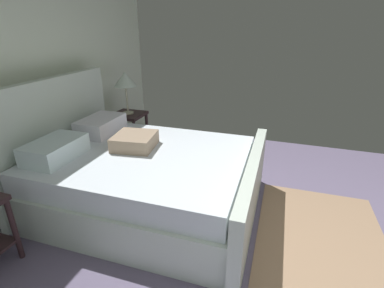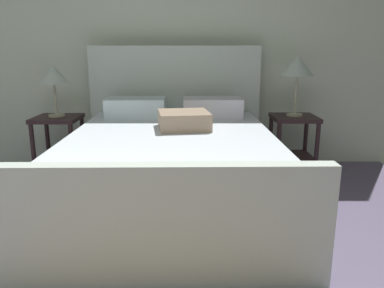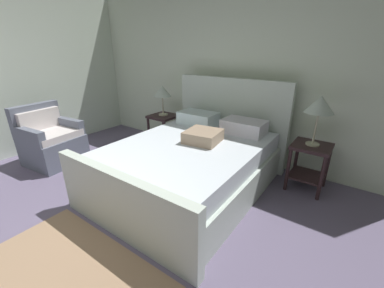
% 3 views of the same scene
% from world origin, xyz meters
% --- Properties ---
extents(wall_back, '(5.40, 0.12, 2.68)m').
position_xyz_m(wall_back, '(0.00, 3.17, 1.34)').
color(wall_back, silver).
rests_on(wall_back, ground).
extents(bed, '(1.79, 2.27, 1.29)m').
position_xyz_m(bed, '(0.32, 1.91, 0.35)').
color(bed, silver).
rests_on(bed, ground).
extents(nightstand_right, '(0.44, 0.44, 0.60)m').
position_xyz_m(nightstand_right, '(1.52, 2.73, 0.40)').
color(nightstand_right, '#301F21').
rests_on(nightstand_right, ground).
extents(table_lamp_right, '(0.32, 0.32, 0.60)m').
position_xyz_m(table_lamp_right, '(1.52, 2.73, 1.08)').
color(table_lamp_right, '#B7B293').
rests_on(table_lamp_right, nightstand_right).
extents(nightstand_left, '(0.44, 0.44, 0.60)m').
position_xyz_m(nightstand_left, '(-0.88, 2.69, 0.40)').
color(nightstand_left, '#301F21').
rests_on(nightstand_left, ground).
extents(table_lamp_left, '(0.30, 0.30, 0.51)m').
position_xyz_m(table_lamp_left, '(-0.88, 2.69, 1.00)').
color(table_lamp_left, '#B7B293').
rests_on(table_lamp_left, nightstand_left).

